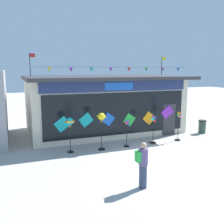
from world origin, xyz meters
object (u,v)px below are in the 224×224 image
object	(u,v)px
wind_spinner_center_left	(127,130)
person_near_camera	(143,164)
wind_spinner_center_right	(154,125)
kite_shop_building	(103,103)
wind_spinner_right	(179,122)
wind_spinner_far_left	(70,124)
trash_bin	(202,127)
wind_spinner_left	(101,120)

from	to	relation	value
wind_spinner_center_left	person_near_camera	size ratio (longest dim) A/B	0.92
wind_spinner_center_right	person_near_camera	size ratio (longest dim) A/B	0.98
kite_shop_building	wind_spinner_center_right	size ratio (longest dim) A/B	6.22
wind_spinner_right	wind_spinner_far_left	bearing A→B (deg)	178.50
kite_shop_building	wind_spinner_right	world-z (taller)	kite_shop_building
wind_spinner_far_left	wind_spinner_center_left	world-z (taller)	wind_spinner_far_left
wind_spinner_far_left	trash_bin	bearing A→B (deg)	4.82
wind_spinner_right	wind_spinner_center_right	bearing A→B (deg)	178.56
wind_spinner_left	wind_spinner_right	xyz separation A→B (m)	(4.83, -0.01, -0.45)
wind_spinner_right	trash_bin	size ratio (longest dim) A/B	2.02
wind_spinner_right	trash_bin	xyz separation A→B (m)	(2.59, 0.93, -0.69)
person_near_camera	trash_bin	xyz separation A→B (m)	(7.55, 5.66, -0.44)
kite_shop_building	wind_spinner_left	world-z (taller)	kite_shop_building
trash_bin	wind_spinner_right	bearing A→B (deg)	-160.19
wind_spinner_right	trash_bin	distance (m)	2.84
wind_spinner_far_left	wind_spinner_right	size ratio (longest dim) A/B	1.03
wind_spinner_center_right	kite_shop_building	bearing A→B (deg)	110.86
wind_spinner_left	wind_spinner_center_left	xyz separation A→B (m)	(1.45, -0.04, -0.66)
wind_spinner_far_left	wind_spinner_center_right	bearing A→B (deg)	-1.52
wind_spinner_left	wind_spinner_center_right	bearing A→B (deg)	0.56
wind_spinner_far_left	wind_spinner_right	bearing A→B (deg)	-1.50
wind_spinner_center_left	wind_spinner_right	world-z (taller)	wind_spinner_right
wind_spinner_left	trash_bin	world-z (taller)	wind_spinner_left
wind_spinner_center_left	wind_spinner_right	xyz separation A→B (m)	(3.38, 0.03, 0.21)
wind_spinner_far_left	person_near_camera	size ratio (longest dim) A/B	1.08
person_near_camera	wind_spinner_left	bearing A→B (deg)	5.67
wind_spinner_center_left	person_near_camera	xyz separation A→B (m)	(-1.58, -4.70, -0.04)
wind_spinner_center_right	wind_spinner_right	bearing A→B (deg)	-1.44
wind_spinner_far_left	trash_bin	xyz separation A→B (m)	(9.05, 0.76, -1.04)
wind_spinner_far_left	person_near_camera	bearing A→B (deg)	-72.95
wind_spinner_left	wind_spinner_far_left	bearing A→B (deg)	174.46
kite_shop_building	person_near_camera	world-z (taller)	kite_shop_building
kite_shop_building	wind_spinner_right	distance (m)	5.36
trash_bin	wind_spinner_center_left	bearing A→B (deg)	-170.85
wind_spinner_center_left	wind_spinner_center_right	xyz separation A→B (m)	(1.70, 0.07, 0.13)
wind_spinner_center_right	person_near_camera	world-z (taller)	person_near_camera
person_near_camera	wind_spinner_right	bearing A→B (deg)	-39.16
wind_spinner_right	wind_spinner_left	bearing A→B (deg)	179.86
kite_shop_building	wind_spinner_left	size ratio (longest dim) A/B	5.17
wind_spinner_center_right	trash_bin	bearing A→B (deg)	11.79
kite_shop_building	wind_spinner_center_left	distance (m)	4.32
wind_spinner_center_left	person_near_camera	distance (m)	4.95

